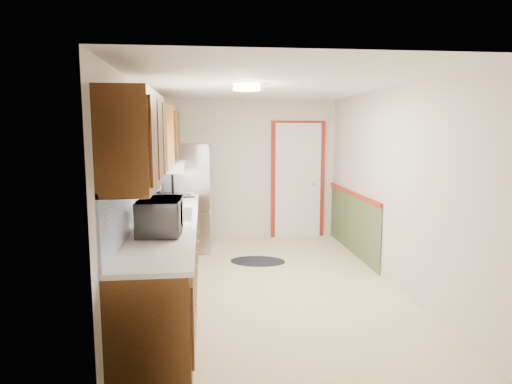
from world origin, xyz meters
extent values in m
cube|color=beige|center=(0.00, 0.00, 0.00)|extent=(3.20, 5.20, 0.12)
cube|color=white|center=(0.00, 0.00, 2.40)|extent=(3.20, 5.20, 0.12)
cube|color=beige|center=(0.00, 2.50, 1.20)|extent=(3.20, 0.10, 2.40)
cube|color=beige|center=(0.00, -2.50, 1.20)|extent=(3.20, 0.10, 2.40)
cube|color=beige|center=(-1.50, 0.00, 1.20)|extent=(0.10, 5.20, 2.40)
cube|color=beige|center=(1.50, 0.00, 1.20)|extent=(0.10, 5.20, 2.40)
cube|color=#3D210E|center=(-1.20, -0.30, 0.45)|extent=(0.60, 4.00, 0.90)
cube|color=silver|center=(-1.19, -0.30, 0.92)|extent=(0.63, 4.00, 0.04)
cube|color=#5879D8|center=(-1.49, -0.30, 1.22)|extent=(0.02, 4.00, 0.55)
cube|color=#3D210E|center=(-1.32, -1.60, 1.83)|extent=(0.35, 1.40, 0.75)
cube|color=#3D210E|center=(-1.32, 1.10, 1.83)|extent=(0.35, 1.20, 0.75)
cube|color=white|center=(-1.49, -0.20, 1.62)|extent=(0.02, 1.00, 0.90)
cube|color=#C45E24|center=(-1.44, -0.20, 1.97)|extent=(0.05, 1.12, 0.24)
cube|color=#B7B7BC|center=(-1.19, -0.20, 0.95)|extent=(0.52, 0.82, 0.02)
cube|color=white|center=(-1.27, 1.15, 1.38)|extent=(0.45, 0.60, 0.15)
cube|color=maroon|center=(0.85, 2.47, 1.00)|extent=(0.94, 0.05, 2.08)
cube|color=white|center=(0.85, 2.44, 1.00)|extent=(0.80, 0.04, 2.00)
cube|color=#46522E|center=(1.49, 1.35, 0.45)|extent=(0.02, 2.30, 0.90)
cube|color=maroon|center=(1.48, 1.35, 0.92)|extent=(0.04, 2.30, 0.06)
cylinder|color=#FFD88C|center=(-0.30, -0.20, 2.36)|extent=(0.30, 0.30, 0.06)
imported|color=white|center=(-1.20, -1.10, 1.14)|extent=(0.33, 0.59, 0.40)
cube|color=#B7B7BC|center=(-1.02, 1.81, 0.84)|extent=(0.78, 0.74, 1.68)
cylinder|color=black|center=(-1.25, 1.44, 0.76)|extent=(0.02, 0.02, 1.18)
ellipsoid|color=black|center=(-0.03, 1.00, 0.01)|extent=(0.89, 0.67, 0.01)
cube|color=black|center=(-1.19, 1.40, 0.95)|extent=(0.54, 0.65, 0.02)
camera|label=1|loc=(-0.80, -5.34, 1.92)|focal=32.00mm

